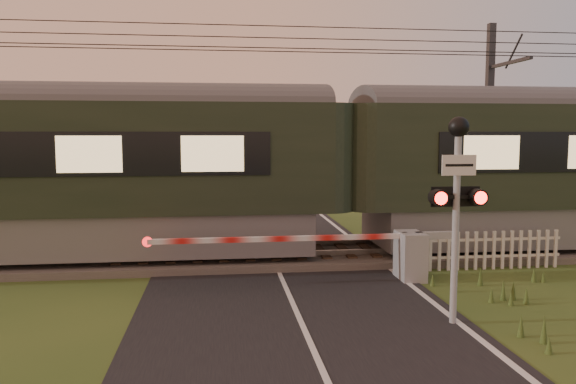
{
  "coord_description": "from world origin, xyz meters",
  "views": [
    {
      "loc": [
        -1.42,
        -8.25,
        3.33
      ],
      "look_at": [
        0.01,
        3.2,
        2.13
      ],
      "focal_mm": 35.0,
      "sensor_mm": 36.0,
      "label": 1
    }
  ],
  "objects": [
    {
      "name": "ground",
      "position": [
        0.0,
        0.0,
        0.0
      ],
      "size": [
        160.0,
        160.0,
        0.0
      ],
      "primitive_type": "plane",
      "color": "#304A1C",
      "rests_on": "ground"
    },
    {
      "name": "road",
      "position": [
        0.02,
        -0.23,
        0.01
      ],
      "size": [
        6.0,
        140.0,
        0.03
      ],
      "color": "black",
      "rests_on": "ground"
    },
    {
      "name": "track_bed",
      "position": [
        0.0,
        6.5,
        0.07
      ],
      "size": [
        140.0,
        3.4,
        0.39
      ],
      "color": "#47423D",
      "rests_on": "ground"
    },
    {
      "name": "overhead_wires",
      "position": [
        0.0,
        6.5,
        5.72
      ],
      "size": [
        120.0,
        0.62,
        0.62
      ],
      "color": "black",
      "rests_on": "ground"
    },
    {
      "name": "train",
      "position": [
        1.88,
        6.5,
        2.42
      ],
      "size": [
        45.93,
        3.17,
        4.29
      ],
      "color": "slate",
      "rests_on": "ground"
    },
    {
      "name": "boom_gate",
      "position": [
        2.59,
        3.92,
        0.62
      ],
      "size": [
        6.98,
        0.85,
        1.12
      ],
      "color": "gray",
      "rests_on": "ground"
    },
    {
      "name": "crossing_signal",
      "position": [
        2.65,
        0.9,
        2.49
      ],
      "size": [
        0.92,
        0.37,
        3.62
      ],
      "color": "gray",
      "rests_on": "ground"
    },
    {
      "name": "picket_fence",
      "position": [
        5.18,
        4.6,
        0.48
      ],
      "size": [
        3.73,
        0.08,
        0.95
      ],
      "color": "silver",
      "rests_on": "ground"
    },
    {
      "name": "catenary_mast",
      "position": [
        7.14,
        8.72,
        3.52
      ],
      "size": [
        0.21,
        2.46,
        6.77
      ],
      "color": "#2D2D30",
      "rests_on": "ground"
    }
  ]
}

